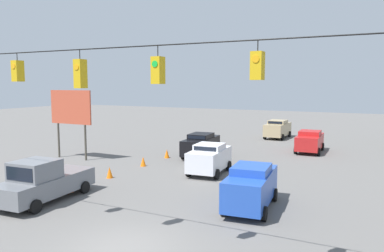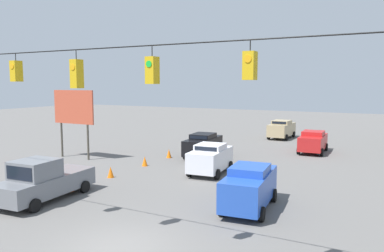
# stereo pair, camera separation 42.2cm
# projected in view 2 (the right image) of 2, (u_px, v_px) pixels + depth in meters

# --- Properties ---
(ground_plane) EXTENTS (140.00, 140.00, 0.00)m
(ground_plane) POSITION_uv_depth(u_px,v_px,m) (118.00, 247.00, 13.24)
(ground_plane) COLOR #605E5B
(overhead_signal_span) EXTENTS (20.85, 0.38, 7.36)m
(overhead_signal_span) POSITION_uv_depth(u_px,v_px,m) (112.00, 113.00, 12.63)
(overhead_signal_span) COLOR #4C473D
(overhead_signal_span) RESTS_ON ground_plane
(sedan_red_oncoming_deep) EXTENTS (2.11, 4.30, 1.82)m
(sedan_red_oncoming_deep) POSITION_uv_depth(u_px,v_px,m) (313.00, 141.00, 31.48)
(sedan_red_oncoming_deep) COLOR red
(sedan_red_oncoming_deep) RESTS_ON ground_plane
(pickup_truck_grey_parked_shoulder) EXTENTS (2.50, 5.36, 2.12)m
(pickup_truck_grey_parked_shoulder) POSITION_uv_depth(u_px,v_px,m) (43.00, 181.00, 18.53)
(pickup_truck_grey_parked_shoulder) COLOR slate
(pickup_truck_grey_parked_shoulder) RESTS_ON ground_plane
(sedan_black_withflow_far) EXTENTS (2.26, 4.63, 1.87)m
(sedan_black_withflow_far) POSITION_uv_depth(u_px,v_px,m) (203.00, 145.00, 29.56)
(sedan_black_withflow_far) COLOR black
(sedan_black_withflow_far) RESTS_ON ground_plane
(sedan_blue_crossing_near) EXTENTS (2.30, 4.60, 2.02)m
(sedan_blue_crossing_near) POSITION_uv_depth(u_px,v_px,m) (250.00, 186.00, 17.27)
(sedan_blue_crossing_near) COLOR #234CB2
(sedan_blue_crossing_near) RESTS_ON ground_plane
(sedan_white_withflow_mid) EXTENTS (2.31, 4.06, 1.93)m
(sedan_white_withflow_mid) POSITION_uv_depth(u_px,v_px,m) (210.00, 158.00, 24.05)
(sedan_white_withflow_mid) COLOR silver
(sedan_white_withflow_mid) RESTS_ON ground_plane
(sedan_tan_withflow_deep) EXTENTS (2.20, 4.42, 1.92)m
(sedan_tan_withflow_deep) POSITION_uv_depth(u_px,v_px,m) (282.00, 129.00, 39.71)
(sedan_tan_withflow_deep) COLOR tan
(sedan_tan_withflow_deep) RESTS_ON ground_plane
(traffic_cone_nearest) EXTENTS (0.40, 0.40, 0.68)m
(traffic_cone_nearest) POSITION_uv_depth(u_px,v_px,m) (70.00, 185.00, 20.13)
(traffic_cone_nearest) COLOR orange
(traffic_cone_nearest) RESTS_ON ground_plane
(traffic_cone_second) EXTENTS (0.40, 0.40, 0.68)m
(traffic_cone_second) POSITION_uv_depth(u_px,v_px,m) (111.00, 172.00, 23.09)
(traffic_cone_second) COLOR orange
(traffic_cone_second) RESTS_ON ground_plane
(traffic_cone_third) EXTENTS (0.40, 0.40, 0.68)m
(traffic_cone_third) POSITION_uv_depth(u_px,v_px,m) (145.00, 161.00, 26.33)
(traffic_cone_third) COLOR orange
(traffic_cone_third) RESTS_ON ground_plane
(traffic_cone_fourth) EXTENTS (0.40, 0.40, 0.68)m
(traffic_cone_fourth) POSITION_uv_depth(u_px,v_px,m) (169.00, 154.00, 29.24)
(traffic_cone_fourth) COLOR orange
(traffic_cone_fourth) RESTS_ON ground_plane
(traffic_cone_fifth) EXTENTS (0.40, 0.40, 0.68)m
(traffic_cone_fifth) POSITION_uv_depth(u_px,v_px,m) (188.00, 147.00, 32.31)
(traffic_cone_fifth) COLOR orange
(traffic_cone_fifth) RESTS_ON ground_plane
(roadside_billboard) EXTENTS (3.94, 0.16, 5.29)m
(roadside_billboard) POSITION_uv_depth(u_px,v_px,m) (74.00, 110.00, 28.75)
(roadside_billboard) COLOR #4C473D
(roadside_billboard) RESTS_ON ground_plane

